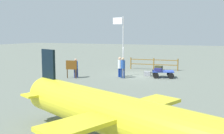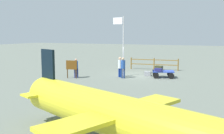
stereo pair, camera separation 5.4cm
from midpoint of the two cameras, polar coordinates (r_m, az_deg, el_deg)
ground_plane at (r=23.22m, az=5.61°, el=-1.80°), size 120.00×120.00×0.00m
luggage_cart at (r=22.27m, az=10.84°, el=-1.18°), size 1.97×1.65×0.58m
suitcase_olive at (r=21.80m, az=9.88°, el=-0.59°), size 0.61×0.37×0.25m
suitcase_tan at (r=22.52m, az=10.00°, el=-0.20°), size 0.65×0.47×0.36m
suitcase_grey at (r=22.96m, az=7.61°, el=-1.43°), size 0.59×0.35×0.39m
worker_lead at (r=22.01m, az=1.62°, el=0.30°), size 0.43×0.43×1.70m
worker_trailing at (r=21.49m, az=2.29°, el=0.21°), size 0.37×0.37×1.71m
worker_supervisor at (r=21.89m, az=-7.88°, el=0.01°), size 0.45×0.45×1.59m
airplane_near at (r=8.04m, az=2.90°, el=-11.07°), size 9.63×5.38×3.01m
flagpole at (r=22.51m, az=2.07°, el=5.78°), size 1.04×0.25×5.09m
signboard at (r=21.74m, az=-8.84°, el=0.08°), size 0.93×0.21×1.46m
wooden_fence at (r=26.82m, az=8.95°, el=0.86°), size 4.82×0.59×1.19m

